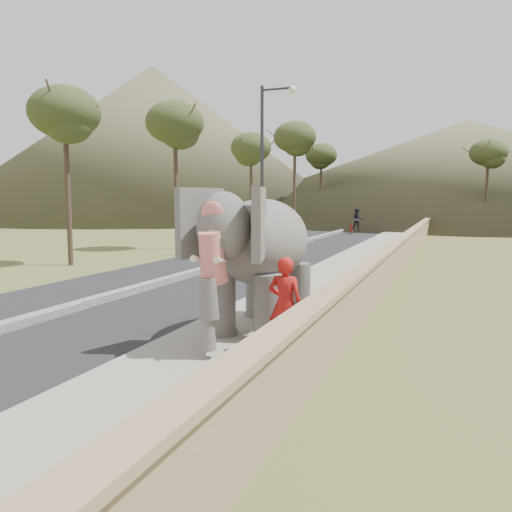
{
  "coord_description": "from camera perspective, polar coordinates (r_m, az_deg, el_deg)",
  "views": [
    {
      "loc": [
        3.54,
        -9.21,
        2.74
      ],
      "look_at": [
        0.2,
        -0.75,
        1.7
      ],
      "focal_mm": 35.0,
      "sensor_mm": 36.0,
      "label": 1
    }
  ],
  "objects": [
    {
      "name": "ground",
      "position": [
        10.24,
        0.5,
        -9.0
      ],
      "size": [
        160.0,
        160.0,
        0.0
      ],
      "primitive_type": "plane",
      "color": "olive",
      "rests_on": "ground"
    },
    {
      "name": "elephant_and_man",
      "position": [
        10.01,
        0.76,
        -0.54
      ],
      "size": [
        2.27,
        3.86,
        2.74
      ],
      "color": "slate",
      "rests_on": "ground"
    },
    {
      "name": "motorcyclist",
      "position": [
        40.15,
        11.24,
        3.69
      ],
      "size": [
        1.37,
        1.67,
        2.04
      ],
      "color": "maroon",
      "rests_on": "ground"
    },
    {
      "name": "hill_left",
      "position": [
        76.92,
        -11.61,
        12.56
      ],
      "size": [
        60.0,
        60.0,
        22.0
      ],
      "primitive_type": "cone",
      "color": "brown",
      "rests_on": "ground"
    },
    {
      "name": "trees",
      "position": [
        39.24,
        16.55,
        8.2
      ],
      "size": [
        48.1,
        40.77,
        9.77
      ],
      "color": "#473828",
      "rests_on": "ground"
    },
    {
      "name": "median",
      "position": [
        21.19,
        -2.43,
        -0.61
      ],
      "size": [
        0.35,
        120.0,
        0.22
      ],
      "primitive_type": "cube",
      "color": "black",
      "rests_on": "ground"
    },
    {
      "name": "walkway",
      "position": [
        19.72,
        10.98,
        -1.36
      ],
      "size": [
        3.0,
        120.0,
        0.15
      ],
      "primitive_type": "cube",
      "color": "#9E9687",
      "rests_on": "ground"
    },
    {
      "name": "road",
      "position": [
        21.2,
        -2.43,
        -0.87
      ],
      "size": [
        7.0,
        120.0,
        0.03
      ],
      "primitive_type": "cube",
      "color": "black",
      "rests_on": "ground"
    },
    {
      "name": "parapet",
      "position": [
        19.43,
        15.79,
        -0.2
      ],
      "size": [
        0.3,
        120.0,
        1.1
      ],
      "primitive_type": "cube",
      "color": "tan",
      "rests_on": "ground"
    },
    {
      "name": "lamppost",
      "position": [
        24.0,
        1.39,
        11.62
      ],
      "size": [
        1.76,
        0.36,
        8.0
      ],
      "color": "#303035",
      "rests_on": "ground"
    },
    {
      "name": "hill_far",
      "position": [
        79.34,
        22.83,
        9.1
      ],
      "size": [
        80.0,
        80.0,
        14.0
      ],
      "primitive_type": "cone",
      "color": "brown",
      "rests_on": "ground"
    },
    {
      "name": "signboard",
      "position": [
        23.8,
        1.75,
        3.88
      ],
      "size": [
        0.6,
        0.08,
        2.4
      ],
      "color": "#2D2D33",
      "rests_on": "ground"
    }
  ]
}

